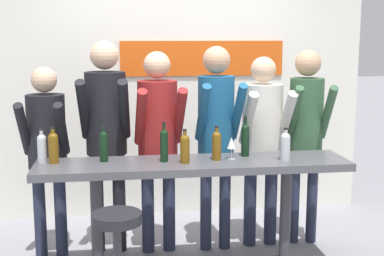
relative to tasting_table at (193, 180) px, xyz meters
The scene contains 18 objects.
back_wall 1.62m from the tasting_table, 89.86° to the left, with size 4.04×0.12×2.44m.
tasting_table is the anchor object (origin of this frame).
bar_stool 0.88m from the tasting_table, 136.61° to the right, with size 0.36×0.36×0.72m.
person_far_left 1.30m from the tasting_table, 157.37° to the left, with size 0.40×0.51×1.64m.
person_left 0.95m from the tasting_table, 141.86° to the left, with size 0.44×0.57×1.85m.
person_center_left 0.63m from the tasting_table, 116.70° to the left, with size 0.43×0.55×1.76m.
person_center 0.64m from the tasting_table, 59.86° to the left, with size 0.39×0.53×1.81m.
person_center_right 0.90m from the tasting_table, 36.15° to the left, with size 0.43×0.54×1.71m.
person_right 1.25m from the tasting_table, 24.77° to the left, with size 0.40×0.54×1.77m.
wine_bottle_0 1.11m from the tasting_table, behind, with size 0.08×0.08×0.28m.
wine_bottle_1 0.37m from the tasting_table, behind, with size 0.06×0.06×0.31m.
wine_bottle_2 0.33m from the tasting_table, ahead, with size 0.07×0.07×0.27m.
wine_bottle_3 0.55m from the tasting_table, 15.53° to the left, with size 0.07×0.07×0.33m.
wine_bottle_4 0.75m from the tasting_table, behind, with size 0.07×0.07×0.29m.
wine_bottle_5 1.20m from the tasting_table, behind, with size 0.07×0.07×0.27m.
wine_bottle_6 0.77m from the tasting_table, ahead, with size 0.08×0.08×0.26m.
wine_bottle_7 0.29m from the tasting_table, 145.45° to the right, with size 0.07×0.07×0.27m.
wine_glass_0 0.41m from the tasting_table, ahead, with size 0.07×0.07×0.18m.
Camera 1 is at (-0.57, -4.03, 1.89)m, focal length 50.00 mm.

